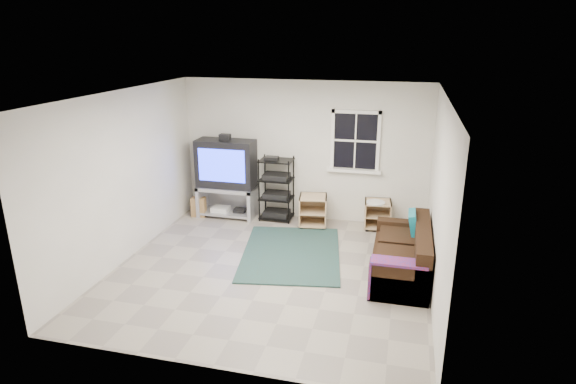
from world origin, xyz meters
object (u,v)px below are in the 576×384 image
(sofa, at_px, (403,257))
(av_rack, at_px, (277,193))
(side_table_left, at_px, (313,209))
(side_table_right, at_px, (377,212))
(tv_unit, at_px, (227,172))

(sofa, bearing_deg, av_rack, 143.96)
(side_table_left, xyz_separation_m, sofa, (1.65, -1.58, -0.02))
(side_table_left, bearing_deg, sofa, -43.90)
(av_rack, relative_size, sofa, 0.68)
(av_rack, height_order, side_table_left, av_rack)
(side_table_right, bearing_deg, sofa, -74.35)
(av_rack, distance_m, side_table_right, 1.90)
(av_rack, bearing_deg, tv_unit, -176.73)
(tv_unit, height_order, side_table_left, tv_unit)
(tv_unit, relative_size, av_rack, 1.33)
(side_table_right, distance_m, sofa, 1.81)
(side_table_left, distance_m, sofa, 2.28)
(tv_unit, relative_size, side_table_right, 3.00)
(side_table_right, bearing_deg, av_rack, -179.68)
(side_table_right, bearing_deg, side_table_left, -172.25)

